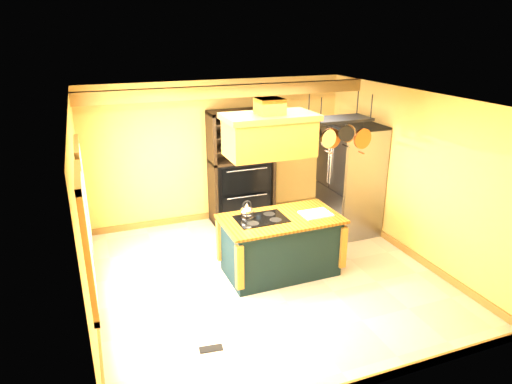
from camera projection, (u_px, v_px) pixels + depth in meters
floor at (267, 276)px, 7.00m from camera, size 5.00×5.00×0.00m
ceiling at (268, 99)px, 6.08m from camera, size 5.00×5.00×0.00m
wall_back at (218, 152)px, 8.74m from camera, size 5.00×0.02×2.70m
wall_front at (366, 279)px, 4.35m from camera, size 5.00×0.02×2.70m
wall_left at (83, 218)px, 5.71m from camera, size 0.02×5.00×2.70m
wall_right at (410, 175)px, 7.38m from camera, size 0.02×5.00×2.70m
ceiling_beam at (230, 91)px, 7.61m from camera, size 5.00×0.15×0.20m
window_near at (87, 241)px, 5.00m from camera, size 0.06×1.06×1.56m
window_far at (84, 198)px, 6.23m from camera, size 0.06×1.06×1.56m
kitchen_island at (280, 245)px, 6.97m from camera, size 1.81×1.02×1.11m
range_hood at (269, 133)px, 6.30m from camera, size 1.28×0.72×0.80m
pot_rack at (340, 128)px, 6.68m from camera, size 1.00×0.45×0.81m
refrigerator at (350, 181)px, 8.29m from camera, size 0.85×1.01×1.97m
hutch at (241, 178)px, 8.83m from camera, size 1.22×0.56×2.17m
floor_register at (211, 349)px, 5.42m from camera, size 0.29×0.15×0.01m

